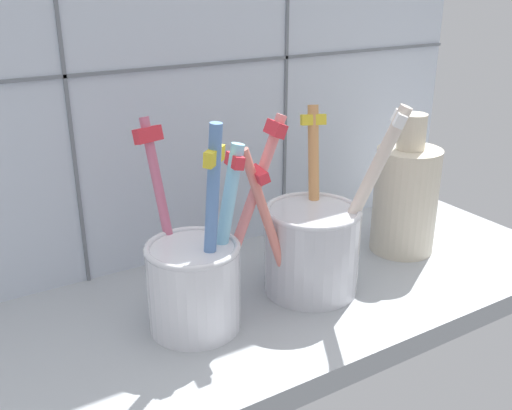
{
  "coord_description": "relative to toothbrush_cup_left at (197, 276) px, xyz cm",
  "views": [
    {
      "loc": [
        -22.38,
        -37.24,
        28.14
      ],
      "look_at": [
        0.0,
        -0.81,
        11.13
      ],
      "focal_mm": 41.27,
      "sensor_mm": 36.0,
      "label": 1
    }
  ],
  "objects": [
    {
      "name": "toothbrush_cup_right",
      "position": [
        11.05,
        -0.08,
        -0.0
      ],
      "size": [
        13.56,
        9.23,
        16.62
      ],
      "color": "silver",
      "rests_on": "counter_slab"
    },
    {
      "name": "counter_slab",
      "position": [
        5.35,
        0.76,
        -5.34
      ],
      "size": [
        64.0,
        22.0,
        2.0
      ],
      "primitive_type": "cube",
      "color": "#9EA3A8",
      "rests_on": "ground"
    },
    {
      "name": "tile_wall_back",
      "position": [
        5.35,
        12.76,
        16.15
      ],
      "size": [
        64.0,
        2.2,
        45.0
      ],
      "color": "silver",
      "rests_on": "ground"
    },
    {
      "name": "ceramic_vase",
      "position": [
        23.6,
        1.67,
        1.27
      ],
      "size": [
        6.23,
        6.23,
        13.85
      ],
      "color": "beige",
      "rests_on": "counter_slab"
    },
    {
      "name": "toothbrush_cup_left",
      "position": [
        0.0,
        0.0,
        0.0
      ],
      "size": [
        11.98,
        9.54,
        16.64
      ],
      "color": "silver",
      "rests_on": "counter_slab"
    }
  ]
}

